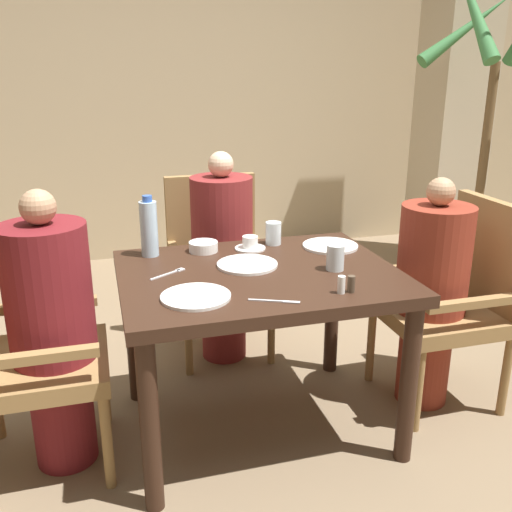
% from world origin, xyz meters
% --- Properties ---
extents(ground_plane, '(16.00, 16.00, 0.00)m').
position_xyz_m(ground_plane, '(0.00, 0.00, 0.00)').
color(ground_plane, '#7A664C').
extents(wall_back, '(8.00, 0.06, 2.80)m').
position_xyz_m(wall_back, '(0.00, 2.62, 1.40)').
color(wall_back, tan).
rests_on(wall_back, ground_plane).
extents(pillar_stone, '(0.44, 0.44, 2.70)m').
position_xyz_m(pillar_stone, '(2.11, 1.86, 1.35)').
color(pillar_stone, '#BCAD8E').
rests_on(pillar_stone, ground_plane).
extents(dining_table, '(1.12, 0.88, 0.73)m').
position_xyz_m(dining_table, '(0.00, 0.00, 0.63)').
color(dining_table, '#331E14').
rests_on(dining_table, ground_plane).
extents(chair_left_side, '(0.51, 0.51, 0.96)m').
position_xyz_m(chair_left_side, '(-0.96, 0.00, 0.52)').
color(chair_left_side, olive).
rests_on(chair_left_side, ground_plane).
extents(diner_in_left_chair, '(0.32, 0.32, 1.12)m').
position_xyz_m(diner_in_left_chair, '(-0.81, 0.00, 0.58)').
color(diner_in_left_chair, maroon).
rests_on(diner_in_left_chair, ground_plane).
extents(chair_far_side, '(0.51, 0.51, 0.96)m').
position_xyz_m(chair_far_side, '(0.00, 0.84, 0.52)').
color(chair_far_side, olive).
rests_on(chair_far_side, ground_plane).
extents(diner_in_far_chair, '(0.32, 0.32, 1.13)m').
position_xyz_m(diner_in_far_chair, '(-0.00, 0.69, 0.58)').
color(diner_in_far_chair, maroon).
rests_on(diner_in_far_chair, ground_plane).
extents(chair_right_side, '(0.51, 0.51, 0.96)m').
position_xyz_m(chair_right_side, '(0.96, 0.00, 0.52)').
color(chair_right_side, olive).
rests_on(chair_right_side, ground_plane).
extents(diner_in_right_chair, '(0.32, 0.32, 1.08)m').
position_xyz_m(diner_in_right_chair, '(0.81, 0.00, 0.55)').
color(diner_in_right_chair, maroon).
rests_on(diner_in_right_chair, ground_plane).
extents(potted_palm, '(0.71, 0.72, 2.23)m').
position_xyz_m(potted_palm, '(1.87, 1.11, 0.90)').
color(potted_palm, '#896B4C').
rests_on(potted_palm, ground_plane).
extents(plate_main_left, '(0.25, 0.25, 0.01)m').
position_xyz_m(plate_main_left, '(0.41, 0.22, 0.74)').
color(plate_main_left, white).
rests_on(plate_main_left, dining_table).
extents(plate_main_right, '(0.25, 0.25, 0.01)m').
position_xyz_m(plate_main_right, '(-0.03, 0.07, 0.74)').
color(plate_main_right, white).
rests_on(plate_main_right, dining_table).
extents(plate_dessert_center, '(0.25, 0.25, 0.01)m').
position_xyz_m(plate_dessert_center, '(-0.30, -0.22, 0.74)').
color(plate_dessert_center, white).
rests_on(plate_dessert_center, dining_table).
extents(teacup_with_saucer, '(0.14, 0.14, 0.06)m').
position_xyz_m(teacup_with_saucer, '(0.04, 0.29, 0.76)').
color(teacup_with_saucer, white).
rests_on(teacup_with_saucer, dining_table).
extents(bowl_small, '(0.13, 0.13, 0.04)m').
position_xyz_m(bowl_small, '(-0.17, 0.32, 0.76)').
color(bowl_small, white).
rests_on(bowl_small, dining_table).
extents(water_bottle, '(0.08, 0.08, 0.27)m').
position_xyz_m(water_bottle, '(-0.40, 0.32, 0.86)').
color(water_bottle, silver).
rests_on(water_bottle, dining_table).
extents(glass_tall_near, '(0.07, 0.07, 0.11)m').
position_xyz_m(glass_tall_near, '(0.30, -0.07, 0.79)').
color(glass_tall_near, silver).
rests_on(glass_tall_near, dining_table).
extents(glass_tall_mid, '(0.07, 0.07, 0.11)m').
position_xyz_m(glass_tall_mid, '(0.17, 0.34, 0.79)').
color(glass_tall_mid, silver).
rests_on(glass_tall_mid, dining_table).
extents(salt_shaker, '(0.03, 0.03, 0.07)m').
position_xyz_m(salt_shaker, '(0.22, -0.32, 0.77)').
color(salt_shaker, white).
rests_on(salt_shaker, dining_table).
extents(pepper_shaker, '(0.03, 0.03, 0.06)m').
position_xyz_m(pepper_shaker, '(0.26, -0.32, 0.77)').
color(pepper_shaker, '#4C3D2D').
rests_on(pepper_shaker, dining_table).
extents(fork_beside_plate, '(0.15, 0.11, 0.00)m').
position_xyz_m(fork_beside_plate, '(-0.35, 0.07, 0.74)').
color(fork_beside_plate, silver).
rests_on(fork_beside_plate, dining_table).
extents(knife_beside_plate, '(0.17, 0.09, 0.00)m').
position_xyz_m(knife_beside_plate, '(-0.03, -0.33, 0.74)').
color(knife_beside_plate, silver).
rests_on(knife_beside_plate, dining_table).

